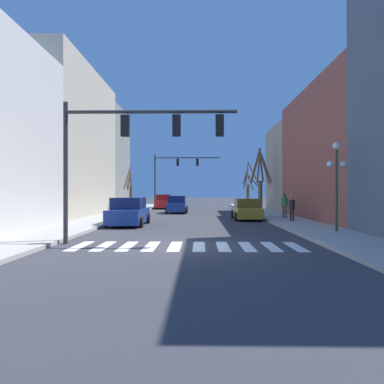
{
  "coord_description": "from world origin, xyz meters",
  "views": [
    {
      "loc": [
        0.47,
        -13.97,
        2.04
      ],
      "look_at": [
        -0.35,
        26.8,
        2.05
      ],
      "focal_mm": 35.0,
      "sensor_mm": 36.0,
      "label": 1
    }
  ],
  "objects_px": {
    "street_lamp_right_corner": "(337,168)",
    "street_tree_right_mid": "(249,192)",
    "traffic_signal_near": "(132,138)",
    "street_tree_right_near": "(260,181)",
    "street_tree_right_far": "(249,188)",
    "car_at_intersection": "(164,202)",
    "pedestrian_on_right_sidewalk": "(292,206)",
    "traffic_signal_far": "(174,169)",
    "street_tree_left_near": "(130,191)",
    "car_parked_left_far": "(177,205)",
    "car_parked_right_mid": "(247,210)",
    "pedestrian_near_right_corner": "(285,204)",
    "car_parked_right_far": "(129,212)"
  },
  "relations": [
    {
      "from": "car_at_intersection",
      "to": "street_tree_right_near",
      "type": "xyz_separation_m",
      "value": [
        10.35,
        -8.92,
        2.35
      ]
    },
    {
      "from": "car_parked_left_far",
      "to": "street_tree_right_mid",
      "type": "bearing_deg",
      "value": 142.23
    },
    {
      "from": "car_at_intersection",
      "to": "pedestrian_near_right_corner",
      "type": "distance_m",
      "value": 21.26
    },
    {
      "from": "traffic_signal_near",
      "to": "car_parked_right_mid",
      "type": "bearing_deg",
      "value": 64.77
    },
    {
      "from": "car_parked_right_mid",
      "to": "street_tree_left_near",
      "type": "height_order",
      "value": "street_tree_left_near"
    },
    {
      "from": "car_parked_left_far",
      "to": "street_tree_right_mid",
      "type": "relative_size",
      "value": 0.94
    },
    {
      "from": "street_lamp_right_corner",
      "to": "car_at_intersection",
      "type": "height_order",
      "value": "street_lamp_right_corner"
    },
    {
      "from": "street_tree_right_far",
      "to": "street_tree_right_near",
      "type": "bearing_deg",
      "value": -91.76
    },
    {
      "from": "street_tree_left_near",
      "to": "traffic_signal_near",
      "type": "bearing_deg",
      "value": -79.22
    },
    {
      "from": "pedestrian_on_right_sidewalk",
      "to": "traffic_signal_near",
      "type": "bearing_deg",
      "value": -62.52
    },
    {
      "from": "car_at_intersection",
      "to": "pedestrian_near_right_corner",
      "type": "height_order",
      "value": "pedestrian_near_right_corner"
    },
    {
      "from": "traffic_signal_near",
      "to": "street_tree_right_far",
      "type": "height_order",
      "value": "street_tree_right_far"
    },
    {
      "from": "street_tree_right_far",
      "to": "traffic_signal_far",
      "type": "bearing_deg",
      "value": -158.82
    },
    {
      "from": "street_lamp_right_corner",
      "to": "street_tree_right_near",
      "type": "distance_m",
      "value": 18.71
    },
    {
      "from": "street_tree_left_near",
      "to": "street_tree_right_far",
      "type": "distance_m",
      "value": 17.66
    },
    {
      "from": "traffic_signal_near",
      "to": "car_at_intersection",
      "type": "distance_m",
      "value": 31.36
    },
    {
      "from": "traffic_signal_near",
      "to": "car_parked_left_far",
      "type": "relative_size",
      "value": 1.49
    },
    {
      "from": "traffic_signal_near",
      "to": "traffic_signal_far",
      "type": "height_order",
      "value": "traffic_signal_far"
    },
    {
      "from": "traffic_signal_far",
      "to": "car_parked_left_far",
      "type": "distance_m",
      "value": 8.87
    },
    {
      "from": "car_parked_right_far",
      "to": "pedestrian_near_right_corner",
      "type": "bearing_deg",
      "value": -66.59
    },
    {
      "from": "traffic_signal_near",
      "to": "car_parked_right_mid",
      "type": "height_order",
      "value": "traffic_signal_near"
    },
    {
      "from": "street_lamp_right_corner",
      "to": "street_tree_right_mid",
      "type": "relative_size",
      "value": 0.88
    },
    {
      "from": "car_parked_left_far",
      "to": "street_tree_left_near",
      "type": "bearing_deg",
      "value": -85.17
    },
    {
      "from": "traffic_signal_near",
      "to": "street_tree_right_near",
      "type": "xyz_separation_m",
      "value": [
        8.67,
        22.21,
        -1.0
      ]
    },
    {
      "from": "car_parked_left_far",
      "to": "pedestrian_on_right_sidewalk",
      "type": "bearing_deg",
      "value": 35.08
    },
    {
      "from": "street_tree_right_mid",
      "to": "street_lamp_right_corner",
      "type": "bearing_deg",
      "value": -89.21
    },
    {
      "from": "car_parked_right_far",
      "to": "car_parked_left_far",
      "type": "bearing_deg",
      "value": -9.02
    },
    {
      "from": "car_parked_left_far",
      "to": "street_tree_right_mid",
      "type": "distance_m",
      "value": 13.77
    },
    {
      "from": "car_parked_right_mid",
      "to": "traffic_signal_near",
      "type": "bearing_deg",
      "value": 154.77
    },
    {
      "from": "traffic_signal_near",
      "to": "street_tree_right_far",
      "type": "xyz_separation_m",
      "value": [
        9.0,
        33.18,
        -1.66
      ]
    },
    {
      "from": "car_parked_right_far",
      "to": "street_tree_left_near",
      "type": "height_order",
      "value": "street_tree_left_near"
    },
    {
      "from": "pedestrian_near_right_corner",
      "to": "street_tree_left_near",
      "type": "height_order",
      "value": "street_tree_left_near"
    },
    {
      "from": "traffic_signal_far",
      "to": "street_tree_right_mid",
      "type": "distance_m",
      "value": 10.06
    },
    {
      "from": "traffic_signal_near",
      "to": "car_parked_right_far",
      "type": "bearing_deg",
      "value": 101.54
    },
    {
      "from": "car_parked_right_mid",
      "to": "pedestrian_on_right_sidewalk",
      "type": "distance_m",
      "value": 4.06
    },
    {
      "from": "car_at_intersection",
      "to": "car_parked_right_mid",
      "type": "relative_size",
      "value": 0.92
    },
    {
      "from": "street_tree_left_near",
      "to": "street_tree_right_mid",
      "type": "bearing_deg",
      "value": 40.92
    },
    {
      "from": "car_parked_left_far",
      "to": "car_parked_right_mid",
      "type": "height_order",
      "value": "car_parked_left_far"
    },
    {
      "from": "street_lamp_right_corner",
      "to": "street_tree_right_far",
      "type": "xyz_separation_m",
      "value": [
        -0.29,
        29.67,
        -0.7
      ]
    },
    {
      "from": "traffic_signal_far",
      "to": "street_tree_right_far",
      "type": "height_order",
      "value": "traffic_signal_far"
    },
    {
      "from": "traffic_signal_near",
      "to": "street_tree_right_near",
      "type": "distance_m",
      "value": 23.86
    },
    {
      "from": "car_at_intersection",
      "to": "pedestrian_on_right_sidewalk",
      "type": "height_order",
      "value": "pedestrian_on_right_sidewalk"
    },
    {
      "from": "traffic_signal_near",
      "to": "street_tree_right_far",
      "type": "distance_m",
      "value": 34.42
    },
    {
      "from": "car_parked_left_far",
      "to": "street_tree_right_near",
      "type": "xyz_separation_m",
      "value": [
        8.17,
        0.52,
        2.38
      ]
    },
    {
      "from": "car_parked_left_far",
      "to": "pedestrian_near_right_corner",
      "type": "height_order",
      "value": "pedestrian_near_right_corner"
    },
    {
      "from": "pedestrian_near_right_corner",
      "to": "pedestrian_on_right_sidewalk",
      "type": "bearing_deg",
      "value": -29.35
    },
    {
      "from": "street_tree_left_near",
      "to": "car_parked_left_far",
      "type": "bearing_deg",
      "value": 4.83
    },
    {
      "from": "pedestrian_near_right_corner",
      "to": "street_tree_left_near",
      "type": "distance_m",
      "value": 15.57
    },
    {
      "from": "street_lamp_right_corner",
      "to": "car_at_intersection",
      "type": "relative_size",
      "value": 1.0
    },
    {
      "from": "car_parked_right_mid",
      "to": "car_at_intersection",
      "type": "bearing_deg",
      "value": 23.46
    }
  ]
}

